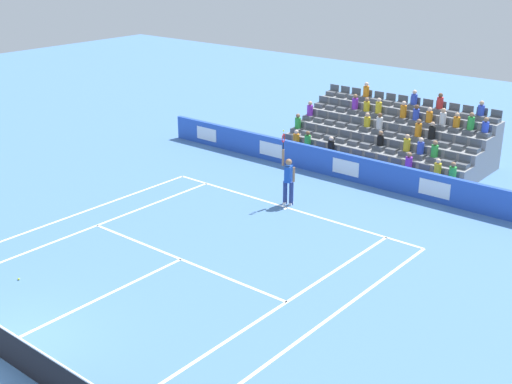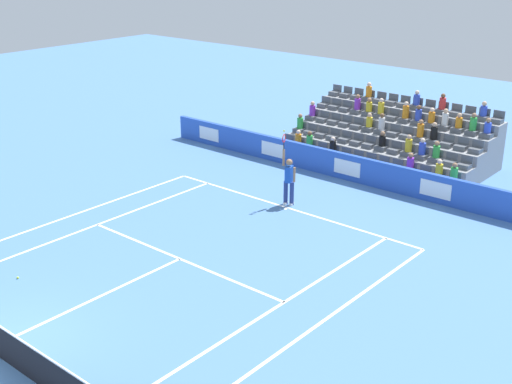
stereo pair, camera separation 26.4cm
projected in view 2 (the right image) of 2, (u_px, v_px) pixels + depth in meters
line_baseline at (288, 208)px, 24.84m from camera, size 10.97×0.10×0.01m
line_service at (180, 259)px, 20.92m from camera, size 8.23×0.10×0.01m
line_centre_service at (96, 298)px, 18.63m from camera, size 0.10×6.40×0.01m
line_singles_sideline_left at (87, 229)px, 23.08m from camera, size 0.10×11.89×0.01m
line_singles_sideline_right at (274, 309)px, 18.11m from camera, size 0.10×11.89×0.01m
line_doubles_sideline_left at (63, 218)px, 23.90m from camera, size 0.10×11.89×0.01m
line_doubles_sideline_right at (315, 327)px, 17.28m from camera, size 0.10×11.89×0.01m
line_centre_mark at (286, 209)px, 24.77m from camera, size 0.10×0.20×0.01m
sponsor_barrier at (348, 167)px, 27.53m from camera, size 19.51×0.22×1.09m
tennis_player at (289, 179)px, 24.82m from camera, size 0.54×0.43×2.85m
stadium_stand at (393, 142)px, 29.96m from camera, size 8.68×4.75×2.99m
loose_tennis_ball at (18, 278)px, 19.70m from camera, size 0.07×0.07×0.07m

